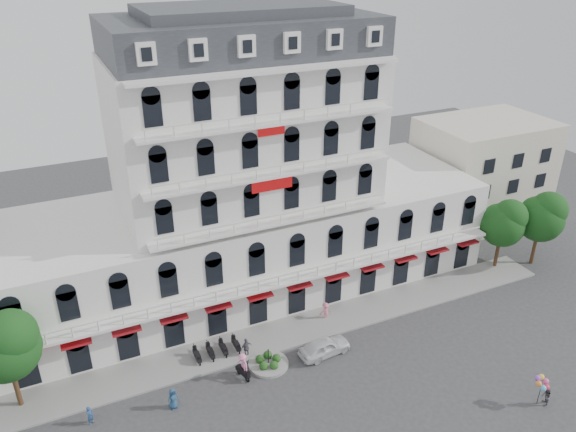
{
  "coord_description": "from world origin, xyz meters",
  "views": [
    {
      "loc": [
        -15.99,
        -26.14,
        30.52
      ],
      "look_at": [
        0.54,
        10.0,
        10.72
      ],
      "focal_mm": 35.0,
      "sensor_mm": 36.0,
      "label": 1
    }
  ],
  "objects": [
    {
      "name": "ground",
      "position": [
        0.0,
        0.0,
        0.0
      ],
      "size": [
        120.0,
        120.0,
        0.0
      ],
      "primitive_type": "plane",
      "color": "#38383A",
      "rests_on": "ground"
    },
    {
      "name": "sidewalk",
      "position": [
        0.0,
        9.0,
        0.08
      ],
      "size": [
        53.0,
        4.0,
        0.16
      ],
      "primitive_type": "cube",
      "color": "gray",
      "rests_on": "ground"
    },
    {
      "name": "main_building",
      "position": [
        0.0,
        18.0,
        9.96
      ],
      "size": [
        45.0,
        15.0,
        25.8
      ],
      "color": "silver",
      "rests_on": "ground"
    },
    {
      "name": "flank_building_east",
      "position": [
        30.0,
        20.0,
        6.0
      ],
      "size": [
        14.0,
        10.0,
        12.0
      ],
      "primitive_type": "cube",
      "color": "beige",
      "rests_on": "ground"
    },
    {
      "name": "traffic_island",
      "position": [
        -3.0,
        6.0,
        0.26
      ],
      "size": [
        3.2,
        3.2,
        1.6
      ],
      "color": "gray",
      "rests_on": "ground"
    },
    {
      "name": "parked_scooter_row",
      "position": [
        -6.35,
        8.8,
        0.0
      ],
      "size": [
        4.4,
        1.8,
        1.1
      ],
      "primitive_type": null,
      "color": "black",
      "rests_on": "ground"
    },
    {
      "name": "tree_west_inner",
      "position": [
        -20.95,
        9.48,
        5.68
      ],
      "size": [
        4.76,
        4.76,
        8.25
      ],
      "color": "#382314",
      "rests_on": "ground"
    },
    {
      "name": "tree_east_inner",
      "position": [
        24.05,
        9.98,
        5.21
      ],
      "size": [
        4.4,
        4.37,
        7.57
      ],
      "color": "#382314",
      "rests_on": "ground"
    },
    {
      "name": "tree_east_outer",
      "position": [
        28.05,
        8.98,
        5.55
      ],
      "size": [
        4.65,
        4.65,
        8.05
      ],
      "color": "#382314",
      "rests_on": "ground"
    },
    {
      "name": "parked_car",
      "position": [
        1.67,
        5.35,
        0.75
      ],
      "size": [
        4.53,
        2.19,
        1.49
      ],
      "primitive_type": "imported",
      "rotation": [
        0.0,
        0.0,
        1.67
      ],
      "color": "silver",
      "rests_on": "ground"
    },
    {
      "name": "rider_center",
      "position": [
        -5.33,
        5.53,
        1.22
      ],
      "size": [
        0.96,
        1.67,
        2.29
      ],
      "rotation": [
        0.0,
        0.0,
        4.98
      ],
      "color": "black",
      "rests_on": "ground"
    },
    {
      "name": "pedestrian_left",
      "position": [
        -10.96,
        4.71,
        0.87
      ],
      "size": [
        0.96,
        0.75,
        1.73
      ],
      "primitive_type": "imported",
      "rotation": [
        0.0,
        0.0,
        0.26
      ],
      "color": "navy",
      "rests_on": "ground"
    },
    {
      "name": "pedestrian_mid",
      "position": [
        -4.2,
        7.71,
        0.89
      ],
      "size": [
        1.1,
        0.61,
        1.77
      ],
      "primitive_type": "imported",
      "rotation": [
        0.0,
        0.0,
        3.32
      ],
      "color": "slate",
      "rests_on": "ground"
    },
    {
      "name": "pedestrian_right",
      "position": [
        3.96,
        9.5,
        0.83
      ],
      "size": [
        1.08,
        0.62,
        1.67
      ],
      "primitive_type": "imported",
      "rotation": [
        0.0,
        0.0,
        3.15
      ],
      "color": "#D57083",
      "rests_on": "ground"
    },
    {
      "name": "pedestrian_far",
      "position": [
        -16.58,
        5.65,
        0.76
      ],
      "size": [
        0.65,
        0.64,
        1.52
      ],
      "primitive_type": "imported",
      "rotation": [
        0.0,
        0.0,
        0.75
      ],
      "color": "navy",
      "rests_on": "ground"
    },
    {
      "name": "balloon_vendor",
      "position": [
        13.47,
        -6.1,
        1.31
      ],
      "size": [
        1.42,
        1.29,
        2.45
      ],
      "color": "#4E5055",
      "rests_on": "ground"
    }
  ]
}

